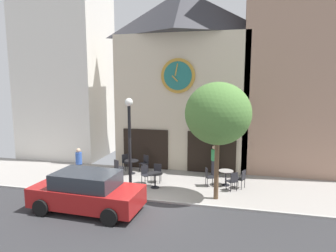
{
  "coord_description": "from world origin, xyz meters",
  "views": [
    {
      "loc": [
        3.65,
        -11.45,
        5.0
      ],
      "look_at": [
        0.3,
        2.36,
        2.89
      ],
      "focal_mm": 31.8,
      "sensor_mm": 36.0,
      "label": 1
    }
  ],
  "objects_px": {
    "cafe_chair_mid_row": "(146,173)",
    "pedestrian_blue": "(79,164)",
    "cafe_table_leftmost": "(226,175)",
    "cafe_chair_facing_wall": "(145,162)",
    "cafe_chair_outer": "(118,166)",
    "street_lamp": "(130,145)",
    "cafe_chair_by_entrance": "(242,178)",
    "cafe_table_rightmost": "(155,177)",
    "parked_car_red": "(87,192)",
    "cafe_chair_right_end": "(157,172)",
    "street_tree": "(218,114)",
    "cafe_table_center": "(132,164)",
    "cafe_chair_curbside": "(208,175)",
    "pedestrian_green": "(214,160)",
    "cafe_chair_left_end": "(126,161)",
    "cafe_chair_near_tree": "(233,180)"
  },
  "relations": [
    {
      "from": "cafe_chair_mid_row",
      "to": "pedestrian_blue",
      "type": "distance_m",
      "value": 3.5
    },
    {
      "from": "cafe_table_leftmost",
      "to": "cafe_chair_facing_wall",
      "type": "height_order",
      "value": "cafe_chair_facing_wall"
    },
    {
      "from": "cafe_table_leftmost",
      "to": "cafe_chair_outer",
      "type": "height_order",
      "value": "cafe_chair_outer"
    },
    {
      "from": "street_lamp",
      "to": "cafe_chair_by_entrance",
      "type": "height_order",
      "value": "street_lamp"
    },
    {
      "from": "cafe_table_rightmost",
      "to": "parked_car_red",
      "type": "distance_m",
      "value": 3.6
    },
    {
      "from": "cafe_chair_by_entrance",
      "to": "cafe_chair_right_end",
      "type": "bearing_deg",
      "value": -179.82
    },
    {
      "from": "parked_car_red",
      "to": "cafe_table_rightmost",
      "type": "bearing_deg",
      "value": 58.34
    },
    {
      "from": "street_tree",
      "to": "cafe_table_center",
      "type": "relative_size",
      "value": 6.47
    },
    {
      "from": "street_tree",
      "to": "cafe_chair_right_end",
      "type": "height_order",
      "value": "street_tree"
    },
    {
      "from": "cafe_chair_by_entrance",
      "to": "cafe_chair_right_end",
      "type": "distance_m",
      "value": 4.13
    },
    {
      "from": "street_lamp",
      "to": "parked_car_red",
      "type": "bearing_deg",
      "value": -111.98
    },
    {
      "from": "cafe_table_leftmost",
      "to": "cafe_chair_curbside",
      "type": "height_order",
      "value": "cafe_chair_curbside"
    },
    {
      "from": "pedestrian_blue",
      "to": "pedestrian_green",
      "type": "bearing_deg",
      "value": 19.15
    },
    {
      "from": "cafe_chair_right_end",
      "to": "cafe_chair_left_end",
      "type": "bearing_deg",
      "value": 145.67
    },
    {
      "from": "street_tree",
      "to": "cafe_chair_by_entrance",
      "type": "xyz_separation_m",
      "value": [
        1.07,
        1.54,
        -3.16
      ]
    },
    {
      "from": "cafe_chair_facing_wall",
      "to": "cafe_chair_near_tree",
      "type": "bearing_deg",
      "value": -22.77
    },
    {
      "from": "street_tree",
      "to": "pedestrian_blue",
      "type": "relative_size",
      "value": 3.0
    },
    {
      "from": "pedestrian_green",
      "to": "cafe_table_leftmost",
      "type": "bearing_deg",
      "value": -62.91
    },
    {
      "from": "street_lamp",
      "to": "cafe_chair_facing_wall",
      "type": "relative_size",
      "value": 4.78
    },
    {
      "from": "street_tree",
      "to": "cafe_chair_mid_row",
      "type": "distance_m",
      "value": 4.89
    },
    {
      "from": "cafe_chair_by_entrance",
      "to": "cafe_chair_curbside",
      "type": "distance_m",
      "value": 1.56
    },
    {
      "from": "cafe_table_center",
      "to": "cafe_chair_right_end",
      "type": "relative_size",
      "value": 0.86
    },
    {
      "from": "cafe_table_center",
      "to": "pedestrian_blue",
      "type": "xyz_separation_m",
      "value": [
        -2.23,
        -1.65,
        0.31
      ]
    },
    {
      "from": "cafe_chair_by_entrance",
      "to": "pedestrian_blue",
      "type": "xyz_separation_m",
      "value": [
        -8.1,
        -0.69,
        0.33
      ]
    },
    {
      "from": "cafe_chair_by_entrance",
      "to": "pedestrian_blue",
      "type": "bearing_deg",
      "value": -175.14
    },
    {
      "from": "cafe_table_center",
      "to": "cafe_table_rightmost",
      "type": "height_order",
      "value": "cafe_table_center"
    },
    {
      "from": "cafe_chair_right_end",
      "to": "cafe_chair_outer",
      "type": "xyz_separation_m",
      "value": [
        -2.3,
        0.4,
        0.0
      ]
    },
    {
      "from": "street_tree",
      "to": "cafe_table_center",
      "type": "bearing_deg",
      "value": 152.5
    },
    {
      "from": "cafe_table_center",
      "to": "cafe_chair_near_tree",
      "type": "xyz_separation_m",
      "value": [
        5.47,
        -1.41,
        -0.02
      ]
    },
    {
      "from": "cafe_table_rightmost",
      "to": "cafe_chair_outer",
      "type": "distance_m",
      "value": 2.73
    },
    {
      "from": "cafe_chair_curbside",
      "to": "pedestrian_green",
      "type": "xyz_separation_m",
      "value": [
        0.12,
        1.66,
        0.33
      ]
    },
    {
      "from": "street_tree",
      "to": "pedestrian_green",
      "type": "height_order",
      "value": "street_tree"
    },
    {
      "from": "cafe_chair_near_tree",
      "to": "cafe_chair_curbside",
      "type": "distance_m",
      "value": 1.24
    },
    {
      "from": "cafe_table_rightmost",
      "to": "cafe_chair_mid_row",
      "type": "distance_m",
      "value": 0.79
    },
    {
      "from": "cafe_chair_left_end",
      "to": "parked_car_red",
      "type": "distance_m",
      "value": 5.53
    },
    {
      "from": "cafe_table_rightmost",
      "to": "cafe_chair_by_entrance",
      "type": "xyz_separation_m",
      "value": [
        4.0,
        0.87,
        0.01
      ]
    },
    {
      "from": "cafe_chair_near_tree",
      "to": "cafe_chair_by_entrance",
      "type": "bearing_deg",
      "value": 48.87
    },
    {
      "from": "cafe_table_leftmost",
      "to": "cafe_chair_outer",
      "type": "relative_size",
      "value": 0.83
    },
    {
      "from": "cafe_chair_left_end",
      "to": "cafe_chair_outer",
      "type": "height_order",
      "value": "same"
    },
    {
      "from": "cafe_table_rightmost",
      "to": "cafe_chair_facing_wall",
      "type": "bearing_deg",
      "value": 118.0
    },
    {
      "from": "street_lamp",
      "to": "cafe_chair_near_tree",
      "type": "bearing_deg",
      "value": 14.4
    },
    {
      "from": "cafe_chair_outer",
      "to": "cafe_chair_near_tree",
      "type": "bearing_deg",
      "value": -7.96
    },
    {
      "from": "cafe_chair_facing_wall",
      "to": "cafe_chair_right_end",
      "type": "height_order",
      "value": "same"
    },
    {
      "from": "pedestrian_blue",
      "to": "cafe_chair_by_entrance",
      "type": "bearing_deg",
      "value": 4.86
    },
    {
      "from": "street_tree",
      "to": "cafe_table_rightmost",
      "type": "bearing_deg",
      "value": 167.14
    },
    {
      "from": "cafe_chair_near_tree",
      "to": "cafe_chair_mid_row",
      "type": "xyz_separation_m",
      "value": [
        -4.23,
        0.06,
        0.0
      ]
    },
    {
      "from": "cafe_chair_left_end",
      "to": "parked_car_red",
      "type": "bearing_deg",
      "value": -84.16
    },
    {
      "from": "cafe_chair_by_entrance",
      "to": "pedestrian_blue",
      "type": "distance_m",
      "value": 8.14
    },
    {
      "from": "cafe_chair_facing_wall",
      "to": "cafe_chair_mid_row",
      "type": "height_order",
      "value": "same"
    },
    {
      "from": "cafe_chair_right_end",
      "to": "cafe_chair_mid_row",
      "type": "height_order",
      "value": "same"
    }
  ]
}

